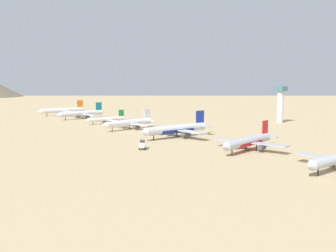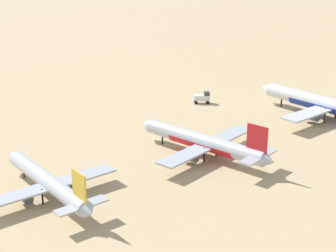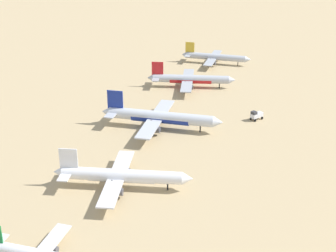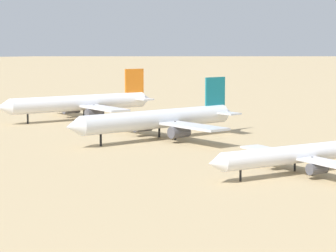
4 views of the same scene
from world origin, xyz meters
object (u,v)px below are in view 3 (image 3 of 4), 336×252
parked_jet_3 (121,176)px  parked_jet_6 (215,57)px  parked_jet_4 (159,117)px  parked_jet_5 (190,79)px  service_truck (256,115)px

parked_jet_3 → parked_jet_6: (9.92, 135.15, -0.47)m
parked_jet_3 → parked_jet_4: 45.92m
parked_jet_4 → parked_jet_5: parked_jet_4 is taller
parked_jet_5 → parked_jet_6: bearing=81.5°
parked_jet_4 → service_truck: parked_jet_4 is taller
parked_jet_5 → service_truck: (32.81, -32.52, -1.89)m
parked_jet_5 → service_truck: size_ratio=7.40×
parked_jet_4 → parked_jet_5: 49.02m
parked_jet_6 → parked_jet_4: bearing=-95.7°
parked_jet_4 → service_truck: bearing=24.7°
parked_jet_3 → parked_jet_5: bearing=87.7°
parked_jet_6 → service_truck: 77.62m
parked_jet_5 → parked_jet_6: parked_jet_5 is taller
parked_jet_5 → parked_jet_6: size_ratio=1.10×
parked_jet_3 → parked_jet_6: bearing=85.8°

